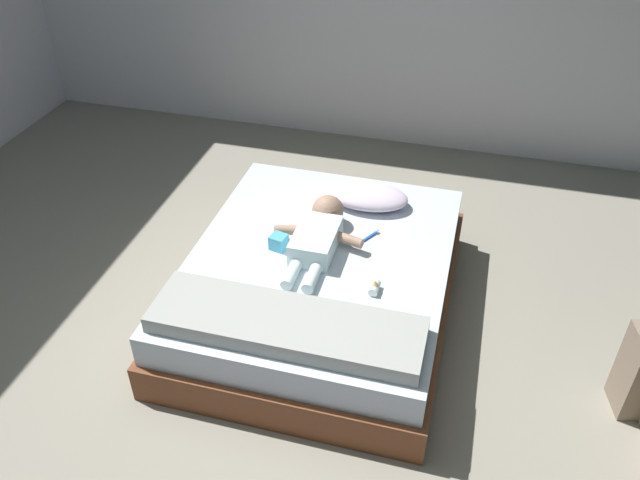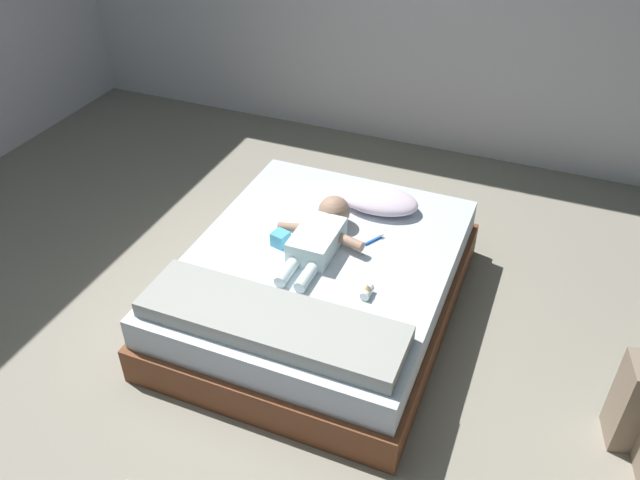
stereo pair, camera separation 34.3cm
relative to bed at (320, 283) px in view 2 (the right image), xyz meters
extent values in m
plane|color=gray|center=(-0.10, -0.80, -0.20)|extent=(8.00, 8.00, 0.00)
cube|color=brown|center=(0.00, 0.00, -0.09)|extent=(1.44, 1.76, 0.22)
cube|color=silver|center=(0.00, 0.00, 0.11)|extent=(1.38, 1.69, 0.18)
ellipsoid|color=silver|center=(0.14, 0.56, 0.26)|extent=(0.49, 0.29, 0.12)
cube|color=silver|center=(-0.03, 0.03, 0.27)|extent=(0.22, 0.36, 0.13)
sphere|color=tan|center=(-0.03, 0.29, 0.30)|extent=(0.18, 0.18, 0.18)
cylinder|color=tan|center=(-0.21, 0.09, 0.27)|extent=(0.16, 0.09, 0.06)
cylinder|color=tan|center=(0.14, 0.09, 0.27)|extent=(0.16, 0.09, 0.06)
cylinder|color=silver|center=(-0.09, -0.23, 0.24)|extent=(0.06, 0.20, 0.06)
cylinder|color=silver|center=(0.02, -0.23, 0.24)|extent=(0.06, 0.20, 0.06)
cube|color=blue|center=(0.23, 0.22, 0.21)|extent=(0.07, 0.11, 0.01)
cube|color=white|center=(0.26, 0.28, 0.22)|extent=(0.02, 0.03, 0.01)
cube|color=#9FA19B|center=(0.00, -0.60, 0.25)|extent=(1.29, 0.37, 0.08)
cube|color=#4BABCF|center=(-0.23, 0.00, 0.25)|extent=(0.10, 0.10, 0.08)
cylinder|color=white|center=(0.34, -0.22, 0.23)|extent=(0.05, 0.09, 0.05)
cone|color=#E9B668|center=(0.34, -0.22, 0.26)|extent=(0.03, 0.03, 0.02)
camera|label=1|loc=(0.72, -2.65, 2.36)|focal=36.15mm
camera|label=2|loc=(1.04, -2.54, 2.36)|focal=36.15mm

